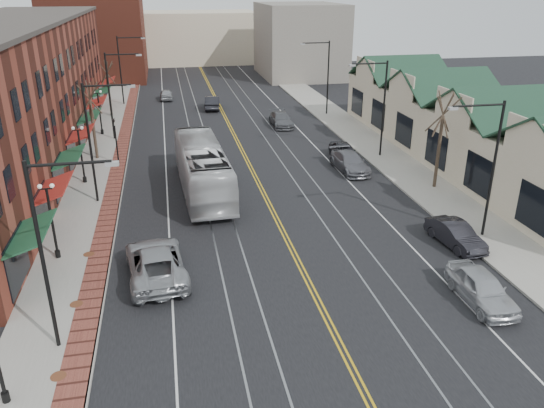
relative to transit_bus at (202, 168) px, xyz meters
name	(u,v)px	position (x,y,z in m)	size (l,w,h in m)	color
ground	(325,316)	(4.19, -16.73, -1.77)	(160.00, 160.00, 0.00)	black
sidewalk_left	(96,182)	(-7.81, 3.27, -1.70)	(4.00, 120.00, 0.15)	gray
sidewalk_right	(395,163)	(16.19, 3.27, -1.70)	(4.00, 120.00, 0.15)	gray
building_left	(7,96)	(-14.81, 10.27, 3.73)	(10.00, 50.00, 11.00)	maroon
building_right	(464,133)	(22.19, 3.27, 0.53)	(8.00, 36.00, 4.60)	beige
backdrop_left	(97,31)	(-11.81, 53.27, 5.23)	(14.00, 18.00, 14.00)	maroon
backdrop_mid	(196,37)	(4.19, 68.27, 2.73)	(22.00, 14.00, 9.00)	beige
backdrop_right	(300,40)	(19.19, 48.27, 3.73)	(12.00, 16.00, 11.00)	slate
streetlight_l_0	(51,238)	(-6.86, -16.73, 3.25)	(3.33, 0.25, 8.00)	black
streetlight_l_1	(96,131)	(-6.86, -0.73, 3.25)	(3.33, 0.25, 8.00)	black
streetlight_l_2	(114,87)	(-6.86, 15.27, 3.25)	(3.33, 0.25, 8.00)	black
streetlight_l_3	(123,63)	(-6.86, 31.27, 3.25)	(3.33, 0.25, 8.00)	black
streetlight_r_0	(488,157)	(15.23, -10.73, 3.25)	(3.33, 0.25, 8.00)	black
streetlight_r_1	(379,99)	(15.23, 5.27, 3.25)	(3.33, 0.25, 8.00)	black
streetlight_r_2	(324,70)	(15.23, 21.27, 3.25)	(3.33, 0.25, 8.00)	black
lamppost_l_1	(52,223)	(-8.61, -8.73, 0.43)	(0.84, 0.28, 4.27)	black
lamppost_l_2	(81,156)	(-8.61, 3.27, 0.43)	(0.84, 0.28, 4.27)	black
lamppost_l_3	(100,113)	(-8.61, 17.27, 0.43)	(0.84, 0.28, 4.27)	black
tree_left_near	(92,119)	(-8.31, 9.27, 1.74)	(1.78, 1.37, 6.48)	#382B21
tree_left_far	(109,87)	(-8.31, 25.27, 1.51)	(1.66, 1.28, 6.02)	#382B21
tree_right_mid	(440,139)	(16.69, -2.73, 1.98)	(1.90, 1.46, 6.93)	#382B21
manhole_near	(58,376)	(-7.01, -18.73, -1.61)	(0.60, 0.60, 0.02)	#592D19
manhole_mid	(76,304)	(-7.01, -13.73, -1.61)	(0.60, 0.60, 0.02)	#592D19
manhole_far	(89,254)	(-7.01, -8.73, -1.61)	(0.60, 0.60, 0.02)	#592D19
traffic_signal	(116,138)	(-6.41, 7.27, 0.58)	(0.18, 0.15, 3.80)	black
transit_bus	(202,168)	(0.00, 0.00, 0.00)	(2.97, 12.71, 3.54)	silver
parked_suv	(156,262)	(-3.31, -11.67, -0.92)	(2.83, 6.13, 1.70)	#9FA2A6
parked_car_a	(482,288)	(11.70, -17.04, -1.01)	(1.80, 4.48, 1.53)	#B5B7BC
parked_car_b	(455,235)	(13.49, -11.43, -1.08)	(1.46, 4.18, 1.38)	black
parked_car_c	(350,162)	(11.84, 2.20, -1.03)	(2.06, 5.07, 1.47)	slate
parked_car_d	(344,151)	(12.32, 5.11, -1.04)	(1.72, 4.28, 1.46)	#222228
distant_car_left	(212,103)	(3.19, 26.83, -0.99)	(1.65, 4.73, 1.56)	black
distant_car_right	(281,119)	(9.51, 17.27, -1.06)	(1.99, 4.91, 1.42)	#57585D
distant_car_far	(166,94)	(-2.10, 33.43, -1.10)	(1.59, 3.95, 1.35)	#9B9DA1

